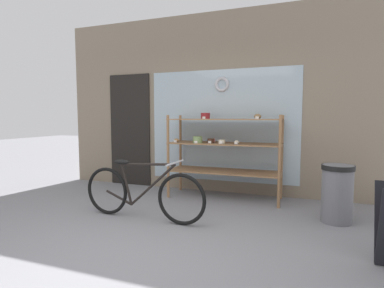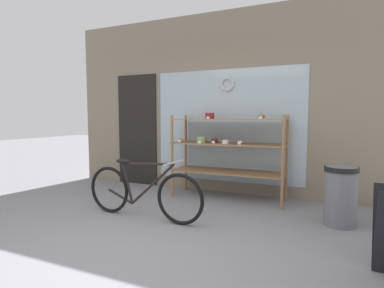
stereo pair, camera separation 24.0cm
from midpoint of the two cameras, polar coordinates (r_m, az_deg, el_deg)
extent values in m
plane|color=gray|center=(3.03, -14.43, -20.28)|extent=(30.00, 30.00, 0.00)
cube|color=gray|center=(5.25, 2.42, 7.72)|extent=(5.69, 0.08, 3.07)
cube|color=#A3B7C1|center=(5.14, 4.38, 3.47)|extent=(2.57, 0.02, 1.90)
cube|color=black|center=(5.88, -12.87, 2.58)|extent=(0.84, 0.03, 2.10)
torus|color=#B7B7BC|center=(5.15, 4.38, 11.27)|extent=(0.26, 0.06, 0.26)
cylinder|color=#8E6642|center=(4.83, -6.01, -2.41)|extent=(0.04, 0.04, 1.33)
cylinder|color=#8E6642|center=(4.37, 14.84, -3.34)|extent=(0.04, 0.04, 1.33)
cylinder|color=#8E6642|center=(5.31, -3.52, -1.72)|extent=(0.04, 0.04, 1.33)
cylinder|color=#8E6642|center=(4.89, 15.38, -2.47)|extent=(0.04, 0.04, 1.33)
cube|color=#8E6642|center=(4.81, 4.74, -5.20)|extent=(1.77, 0.57, 0.02)
cube|color=#8E6642|center=(4.75, 4.77, 0.08)|extent=(1.77, 0.57, 0.02)
cube|color=#8E6642|center=(4.74, 4.81, 4.69)|extent=(1.77, 0.57, 0.02)
cylinder|color=#7A995B|center=(4.76, -0.37, 0.84)|extent=(0.15, 0.15, 0.10)
cube|color=white|center=(4.68, -0.72, 0.36)|extent=(0.05, 0.00, 0.04)
ellipsoid|color=beige|center=(4.60, 7.01, 0.36)|extent=(0.08, 0.07, 0.06)
cube|color=white|center=(4.55, 6.88, 0.18)|extent=(0.05, 0.00, 0.04)
cylinder|color=beige|center=(4.66, 4.24, 0.46)|extent=(0.11, 0.11, 0.06)
cube|color=white|center=(4.60, 4.03, 0.26)|extent=(0.05, 0.00, 0.04)
ellipsoid|color=#AD7F4C|center=(4.92, -4.39, 0.71)|extent=(0.09, 0.07, 0.06)
cube|color=white|center=(4.87, -4.63, 0.52)|extent=(0.05, 0.00, 0.04)
ellipsoid|color=tan|center=(5.00, 0.04, 0.86)|extent=(0.10, 0.09, 0.07)
cube|color=white|center=(4.95, -0.19, 0.61)|extent=(0.05, 0.00, 0.04)
cylinder|color=maroon|center=(4.90, 1.14, 5.39)|extent=(0.15, 0.15, 0.10)
cube|color=white|center=(4.82, 0.83, 5.04)|extent=(0.05, 0.00, 0.04)
ellipsoid|color=brown|center=(4.54, 10.93, 5.19)|extent=(0.11, 0.09, 0.07)
cube|color=white|center=(4.48, 10.81, 4.95)|extent=(0.05, 0.00, 0.04)
cylinder|color=pink|center=(4.97, 2.47, 0.73)|extent=(0.10, 0.10, 0.05)
cube|color=white|center=(4.91, 2.26, 0.58)|extent=(0.05, 0.00, 0.04)
cylinder|color=#422619|center=(4.75, 2.13, 0.62)|extent=(0.10, 0.10, 0.07)
cube|color=white|center=(4.70, 1.91, 0.37)|extent=(0.05, 0.00, 0.04)
torus|color=black|center=(4.23, -17.49, -8.52)|extent=(0.63, 0.07, 0.63)
torus|color=black|center=(3.65, -3.96, -10.47)|extent=(0.63, 0.07, 0.63)
cylinder|color=black|center=(3.80, -9.38, -7.77)|extent=(0.65, 0.06, 0.58)
cylinder|color=black|center=(3.79, -10.31, -3.84)|extent=(0.77, 0.06, 0.07)
cylinder|color=black|center=(4.01, -14.06, -7.46)|extent=(0.17, 0.04, 0.53)
cylinder|color=black|center=(4.13, -15.39, -9.81)|extent=(0.39, 0.05, 0.17)
ellipsoid|color=black|center=(4.00, -14.93, -3.31)|extent=(0.22, 0.10, 0.06)
cylinder|color=#B2B2B7|center=(3.59, -5.17, -3.61)|extent=(0.04, 0.46, 0.02)
cylinder|color=slate|center=(4.08, 24.39, -8.63)|extent=(0.36, 0.36, 0.71)
cylinder|color=black|center=(4.02, 24.56, -4.08)|extent=(0.38, 0.38, 0.06)
camera|label=1|loc=(0.12, -91.81, -0.16)|focal=28.00mm
camera|label=2|loc=(0.12, 88.19, 0.16)|focal=28.00mm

